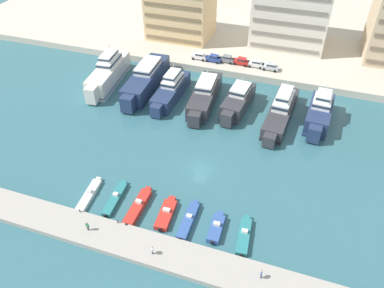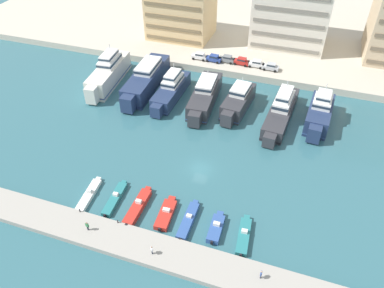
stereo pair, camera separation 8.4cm
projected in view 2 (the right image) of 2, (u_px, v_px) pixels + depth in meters
The scene contains 30 objects.
ground_plane at pixel (200, 169), 67.61m from camera, with size 400.00×400.00×0.00m, color #336670.
quay_promenade at pixel (268, 24), 117.24m from camera, with size 180.00×70.00×1.73m, color beige.
pier_dock at pixel (160, 252), 53.58m from camera, with size 120.00×5.40×0.90m, color #A8A399.
yacht_ivory_far_left at pixel (109, 73), 89.35m from camera, with size 6.17×20.43×8.91m.
yacht_navy_left at pixel (146, 79), 87.66m from camera, with size 5.90×22.65×7.50m.
yacht_navy_mid_left at pixel (171, 89), 84.78m from camera, with size 4.33×17.73×7.49m.
yacht_charcoal_center_left at pixel (205, 95), 82.97m from camera, with size 5.83×19.78×6.77m.
yacht_charcoal_center at pixel (238, 101), 81.08m from camera, with size 5.44×15.46×6.87m.
yacht_charcoal_center_right at pixel (281, 110), 78.20m from camera, with size 5.53×20.93×7.82m.
yacht_navy_mid_right at pixel (320, 113), 76.93m from camera, with size 5.32×15.46×8.33m.
motorboat_white_far_left at pixel (89, 195), 62.12m from camera, with size 2.21×8.31×1.28m.
motorboat_teal_left at pixel (115, 198), 61.53m from camera, with size 1.96×8.10×1.26m.
motorboat_red_mid_left at pixel (138, 207), 60.01m from camera, with size 1.74×8.55×1.63m.
motorboat_red_center_left at pixel (166, 214), 58.96m from camera, with size 2.50×7.03×1.38m.
motorboat_blue_center at pixel (188, 220), 57.95m from camera, with size 1.65×8.15×1.30m.
motorboat_blue_center_right at pixel (216, 228), 56.77m from camera, with size 2.09×6.16×1.54m.
motorboat_teal_mid_right at pixel (244, 236), 55.75m from camera, with size 2.26×7.58×1.37m.
car_white_far_left at pixel (200, 56), 96.34m from camera, with size 4.11×1.94×1.80m.
car_blue_left at pixel (214, 58), 95.34m from camera, with size 4.18×2.09×1.80m.
car_grey_mid_left at pixel (227, 59), 95.10m from camera, with size 4.18×2.09×1.80m.
car_red_center_left at pixel (241, 61), 94.06m from camera, with size 4.21×2.16×1.80m.
car_white_center at pixel (256, 63), 93.10m from camera, with size 4.10×1.93×1.80m.
car_silver_center_right at pixel (271, 66), 91.89m from camera, with size 4.16×2.04×1.80m.
apartment_block_far_left at pixel (181, 8), 103.57m from camera, with size 17.45×13.69×17.65m.
apartment_block_left at pixel (292, 11), 99.62m from camera, with size 19.78×16.52×19.11m.
pedestrian_near_edge at pixel (87, 226), 55.38m from camera, with size 0.66×0.28×1.70m.
pedestrian_mid_deck at pixel (152, 250), 52.24m from camera, with size 0.49×0.45×1.61m.
pedestrian_far_side at pixel (261, 274), 49.37m from camera, with size 0.22×0.60×1.56m.
bollard_west at pixel (80, 210), 58.51m from camera, with size 0.20×0.20×0.61m.
bollard_west_mid at pixel (118, 221), 56.85m from camera, with size 0.20×0.20×0.61m.
Camera 2 is at (14.56, -47.09, 46.51)m, focal length 35.00 mm.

